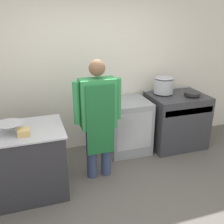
{
  "coord_description": "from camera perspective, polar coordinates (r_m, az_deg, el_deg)",
  "views": [
    {
      "loc": [
        -0.98,
        -2.19,
        2.23
      ],
      "look_at": [
        0.07,
        1.03,
        0.92
      ],
      "focal_mm": 42.0,
      "sensor_mm": 36.0,
      "label": 1
    }
  ],
  "objects": [
    {
      "name": "ground_plane",
      "position": [
        3.28,
        4.84,
        -21.84
      ],
      "size": [
        14.0,
        14.0,
        0.0
      ],
      "primitive_type": "plane",
      "color": "#5B5651"
    },
    {
      "name": "stove",
      "position": [
        4.68,
        13.7,
        -1.72
      ],
      "size": [
        0.93,
        0.74,
        0.93
      ],
      "color": "#38383D",
      "rests_on": "ground_plane"
    },
    {
      "name": "person_cook",
      "position": [
        3.48,
        -3.05,
        -0.46
      ],
      "size": [
        0.65,
        0.24,
        1.67
      ],
      "color": "#38476B",
      "rests_on": "ground_plane"
    },
    {
      "name": "stock_pot",
      "position": [
        4.49,
        11.21,
        5.89
      ],
      "size": [
        0.33,
        0.33,
        0.29
      ],
      "color": "#B2B5BC",
      "rests_on": "stove"
    },
    {
      "name": "wall_back",
      "position": [
        4.29,
        -4.5,
        9.26
      ],
      "size": [
        8.0,
        0.05,
        2.7
      ],
      "color": "silver",
      "rests_on": "ground_plane"
    },
    {
      "name": "saute_pan",
      "position": [
        4.51,
        17.11,
        3.85
      ],
      "size": [
        0.26,
        0.26,
        0.05
      ],
      "color": "#262628",
      "rests_on": "stove"
    },
    {
      "name": "prep_counter",
      "position": [
        3.55,
        -19.9,
        -10.41
      ],
      "size": [
        1.2,
        0.77,
        0.89
      ],
      "color": "#2D2D33",
      "rests_on": "ground_plane"
    },
    {
      "name": "plastic_tub",
      "position": [
        3.19,
        -18.67,
        -4.17
      ],
      "size": [
        0.14,
        0.14,
        0.07
      ],
      "color": "#D8B266",
      "rests_on": "prep_counter"
    },
    {
      "name": "fridge_unit",
      "position": [
        4.38,
        3.35,
        -3.03
      ],
      "size": [
        0.67,
        0.66,
        0.88
      ],
      "color": "#93999E",
      "rests_on": "ground_plane"
    },
    {
      "name": "mixing_bowl",
      "position": [
        3.29,
        -21.34,
        -3.25
      ],
      "size": [
        0.31,
        0.31,
        0.12
      ],
      "color": "#B2B5BC",
      "rests_on": "prep_counter"
    }
  ]
}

